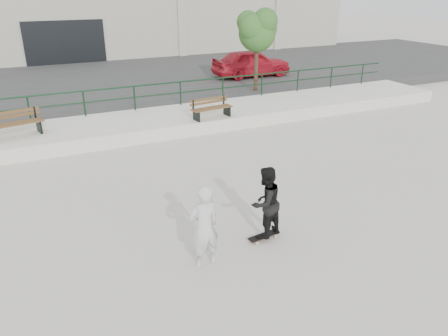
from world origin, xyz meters
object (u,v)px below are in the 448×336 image
seated_skater (204,227)px  tree (258,29)px  standing_skater (265,203)px  red_car (251,63)px  skateboard (264,236)px  bench_right (211,108)px  bench_left (14,124)px

seated_skater → tree: bearing=-130.6°
standing_skater → red_car: bearing=-136.0°
tree → skateboard: 13.22m
bench_right → tree: 5.79m
skateboard → seated_skater: seated_skater is taller
red_car → seated_skater: (-9.15, -14.72, -0.35)m
bench_right → skateboard: size_ratio=2.15×
standing_skater → tree: bearing=-136.7°
skateboard → bench_right: bearing=66.9°
bench_right → tree: size_ratio=0.45×
red_car → skateboard: red_car is taller
skateboard → red_car: bearing=54.8°
skateboard → standing_skater: size_ratio=0.48×
bench_right → standing_skater: bearing=-113.1°
red_car → seated_skater: size_ratio=2.45×
red_car → skateboard: 16.29m
bench_right → standing_skater: size_ratio=1.04×
bench_left → skateboard: (4.80, -8.66, -0.86)m
bench_right → seated_skater: size_ratio=0.96×
bench_right → seated_skater: (-3.77, -8.15, 0.02)m
red_car → seated_skater: 17.34m
red_car → standing_skater: size_ratio=2.67×
tree → bench_left: bearing=-166.6°
tree → seated_skater: bearing=-123.6°
tree → seated_skater: (-7.70, -11.59, -2.48)m
standing_skater → seated_skater: 1.64m
bench_right → red_car: red_car is taller
bench_right → tree: tree is taller
seated_skater → skateboard: bearing=-175.0°
red_car → standing_skater: red_car is taller
tree → skateboard: bearing=-118.5°
bench_left → skateboard: 9.94m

